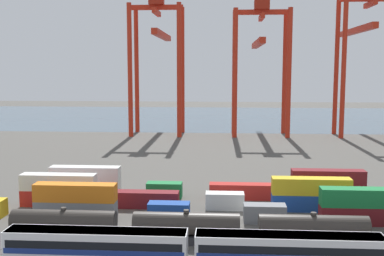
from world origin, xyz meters
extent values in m
plane|color=#4C4944|center=(0.00, 40.00, 0.00)|extent=(420.00, 420.00, 0.00)
cube|color=#475B6B|center=(0.00, 147.38, 0.00)|extent=(400.00, 110.00, 0.01)
cube|color=silver|center=(-18.46, -18.55, 1.95)|extent=(20.64, 3.10, 3.90)
cube|color=navy|center=(-18.46, -18.55, 1.85)|extent=(20.23, 3.14, 0.64)
cube|color=black|center=(-18.46, -18.55, 2.63)|extent=(19.82, 3.13, 0.90)
cube|color=slate|center=(-18.46, -18.55, 3.72)|extent=(20.44, 2.85, 0.36)
cube|color=silver|center=(3.08, -18.55, 1.95)|extent=(20.64, 3.10, 3.90)
cube|color=navy|center=(3.08, -18.55, 1.85)|extent=(20.23, 3.14, 0.64)
cube|color=black|center=(3.08, -18.55, 2.63)|extent=(19.82, 3.13, 0.90)
cube|color=slate|center=(3.08, -18.55, 3.72)|extent=(20.44, 2.85, 0.36)
cube|color=#232326|center=(-24.64, -11.42, 0.55)|extent=(13.46, 2.50, 1.10)
cylinder|color=#2D2823|center=(-24.64, -11.42, 2.51)|extent=(13.46, 2.82, 2.82)
cylinder|color=#2D2823|center=(-24.64, -11.42, 4.10)|extent=(0.70, 0.70, 0.36)
cube|color=#232326|center=(-8.80, -11.42, 0.55)|extent=(13.46, 2.50, 1.10)
cylinder|color=#2D2823|center=(-8.80, -11.42, 2.51)|extent=(13.46, 2.82, 2.82)
cylinder|color=#2D2823|center=(-8.80, -11.42, 4.10)|extent=(0.70, 0.70, 0.36)
cube|color=#232326|center=(7.03, -11.42, 0.55)|extent=(13.46, 2.50, 1.10)
cylinder|color=#2D2823|center=(7.03, -11.42, 2.51)|extent=(13.46, 2.82, 2.82)
cylinder|color=#2D2823|center=(7.03, -11.42, 4.10)|extent=(0.70, 0.70, 0.36)
cube|color=slate|center=(-25.91, -2.58, 1.30)|extent=(12.10, 2.44, 2.60)
cube|color=orange|center=(-25.91, -2.58, 3.90)|extent=(12.10, 2.44, 2.60)
cube|color=#1C4299|center=(-12.05, -2.58, 1.30)|extent=(6.04, 2.44, 2.60)
cube|color=slate|center=(1.81, -2.58, 1.30)|extent=(6.04, 2.44, 2.60)
cube|color=maroon|center=(15.67, -2.58, 1.30)|extent=(12.10, 2.44, 2.60)
cube|color=#197538|center=(15.67, -2.58, 3.90)|extent=(12.10, 2.44, 2.60)
cube|color=#AD211C|center=(-30.60, 3.51, 1.30)|extent=(12.10, 2.44, 2.60)
cube|color=silver|center=(-30.60, 3.51, 3.90)|extent=(12.10, 2.44, 2.60)
cube|color=maroon|center=(-17.25, 3.51, 1.30)|extent=(12.10, 2.44, 2.60)
cube|color=silver|center=(-3.89, 3.51, 1.30)|extent=(6.04, 2.44, 2.60)
cube|color=#1C4299|center=(9.46, 3.51, 1.30)|extent=(12.10, 2.44, 2.60)
cube|color=gold|center=(9.46, 3.51, 3.90)|extent=(12.10, 2.44, 2.60)
cube|color=silver|center=(-28.04, 9.60, 1.30)|extent=(12.10, 2.44, 2.60)
cube|color=silver|center=(-28.04, 9.60, 3.90)|extent=(12.10, 2.44, 2.60)
cube|color=#197538|center=(-14.24, 9.60, 1.30)|extent=(6.04, 2.44, 2.60)
cube|color=#AD211C|center=(-0.45, 9.60, 1.30)|extent=(12.10, 2.44, 2.60)
cube|color=gold|center=(13.34, 9.60, 1.30)|extent=(12.10, 2.44, 2.60)
cube|color=maroon|center=(13.34, 9.60, 3.90)|extent=(12.10, 2.44, 2.60)
cylinder|color=red|center=(-34.36, 82.14, 21.40)|extent=(1.50, 1.50, 42.80)
cylinder|color=red|center=(-18.46, 82.14, 21.40)|extent=(1.50, 1.50, 42.80)
cylinder|color=red|center=(-34.36, 93.87, 21.40)|extent=(1.50, 1.50, 42.80)
cylinder|color=red|center=(-18.46, 93.87, 21.40)|extent=(1.50, 1.50, 42.80)
cube|color=red|center=(-26.41, 88.01, 42.00)|extent=(17.50, 1.20, 1.60)
cube|color=red|center=(-26.41, 88.01, 40.40)|extent=(1.20, 13.33, 1.60)
cube|color=red|center=(-26.41, 101.76, 33.97)|extent=(2.00, 39.29, 2.00)
cube|color=maroon|center=(-26.41, 88.01, 44.40)|extent=(4.80, 4.00, 3.20)
cylinder|color=red|center=(-0.61, 82.60, 20.50)|extent=(1.50, 1.50, 41.00)
cylinder|color=red|center=(16.36, 82.60, 20.50)|extent=(1.50, 1.50, 41.00)
cylinder|color=red|center=(-0.61, 93.41, 20.50)|extent=(1.50, 1.50, 41.00)
cylinder|color=red|center=(16.36, 93.41, 20.50)|extent=(1.50, 1.50, 41.00)
cube|color=red|center=(7.87, 88.01, 40.20)|extent=(18.58, 1.20, 1.60)
cube|color=red|center=(7.87, 88.01, 38.60)|extent=(1.20, 12.41, 1.60)
cube|color=red|center=(7.87, 102.63, 30.98)|extent=(2.00, 41.78, 2.00)
cube|color=maroon|center=(7.87, 88.01, 42.60)|extent=(4.80, 4.00, 3.20)
cylinder|color=red|center=(33.39, 83.19, 22.43)|extent=(1.50, 1.50, 44.86)
cylinder|color=red|center=(33.39, 92.82, 22.43)|extent=(1.50, 1.50, 44.86)
cube|color=red|center=(42.15, 88.01, 42.46)|extent=(1.20, 11.24, 1.60)
cube|color=red|center=(42.15, 102.54, 35.41)|extent=(2.00, 41.52, 2.00)
camera|label=1|loc=(-4.24, -68.95, 21.91)|focal=44.15mm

